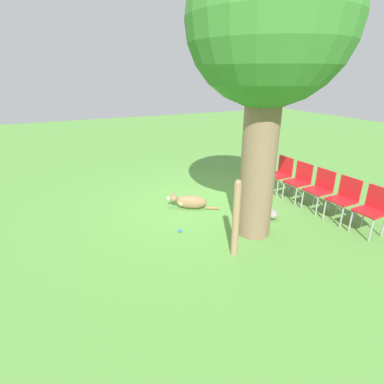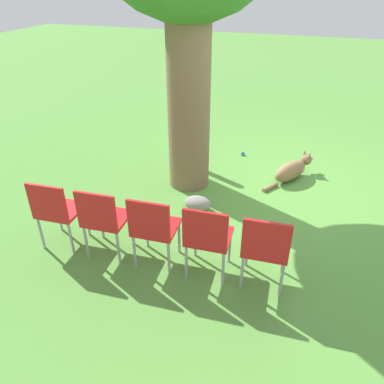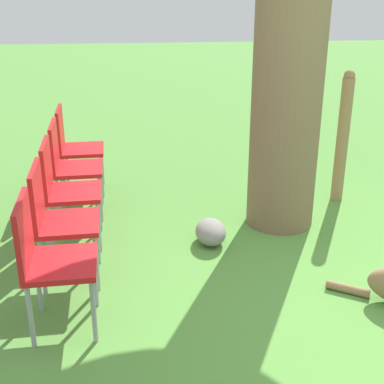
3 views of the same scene
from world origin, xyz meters
name	(u,v)px [view 3 (image 3 of 3)]	position (x,y,z in m)	size (l,w,h in m)	color
ground_plane	(345,297)	(0.00, 0.00, 0.00)	(30.00, 30.00, 0.00)	#56933D
fence_post	(343,137)	(0.53, 1.68, 0.64)	(0.11, 0.11, 1.26)	#937551
red_chair_0	(47,255)	(-1.94, -0.14, 0.51)	(0.44, 0.46, 0.86)	red
red_chair_1	(56,215)	(-1.96, 0.43, 0.51)	(0.44, 0.46, 0.86)	red
red_chair_2	(63,186)	(-1.98, 1.00, 0.51)	(0.44, 0.46, 0.86)	red
red_chair_3	(69,162)	(-2.00, 1.57, 0.51)	(0.44, 0.46, 0.86)	red
red_chair_4	(73,144)	(-2.02, 2.14, 0.51)	(0.44, 0.46, 0.86)	red
garden_rock	(211,232)	(-0.82, 0.89, 0.10)	(0.25, 0.36, 0.19)	gray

